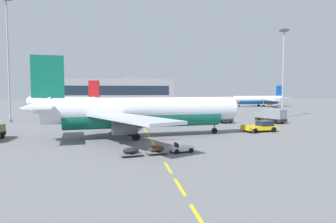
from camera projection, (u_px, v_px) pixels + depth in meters
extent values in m
plane|color=slate|center=(244.00, 124.00, 64.70)|extent=(400.00, 400.00, 0.00)
cube|color=yellow|center=(199.00, 218.00, 16.94)|extent=(0.24, 4.00, 0.01)
cube|color=yellow|center=(180.00, 187.00, 22.43)|extent=(0.24, 4.00, 0.01)
cube|color=yellow|center=(168.00, 168.00, 28.00)|extent=(0.24, 4.00, 0.01)
cube|color=yellow|center=(159.00, 152.00, 35.09)|extent=(0.24, 4.00, 0.01)
cube|color=yellow|center=(153.00, 142.00, 41.69)|extent=(0.24, 4.00, 0.01)
cube|color=yellow|center=(149.00, 136.00, 47.57)|extent=(0.24, 4.00, 0.01)
cube|color=yellow|center=(145.00, 131.00, 54.04)|extent=(0.24, 4.00, 0.01)
cube|color=yellow|center=(143.00, 127.00, 59.99)|extent=(0.24, 4.00, 0.01)
cube|color=yellow|center=(141.00, 123.00, 66.97)|extent=(0.24, 4.00, 0.01)
cube|color=yellow|center=(139.00, 120.00, 73.67)|extent=(0.24, 4.00, 0.01)
cube|color=yellow|center=(138.00, 118.00, 79.12)|extent=(0.24, 4.00, 0.01)
cube|color=yellow|center=(137.00, 116.00, 84.72)|extent=(0.24, 4.00, 0.01)
cube|color=yellow|center=(135.00, 114.00, 91.74)|extent=(0.24, 4.00, 0.01)
cube|color=yellow|center=(134.00, 113.00, 98.93)|extent=(0.24, 4.00, 0.01)
cube|color=yellow|center=(133.00, 111.00, 105.87)|extent=(0.24, 4.00, 0.01)
cube|color=#B21414|center=(151.00, 140.00, 43.54)|extent=(8.00, 0.40, 0.01)
cylinder|color=silver|center=(145.00, 110.00, 46.29)|extent=(30.34, 7.96, 3.80)
cylinder|color=#0F604C|center=(145.00, 116.00, 46.36)|extent=(24.75, 6.88, 3.50)
cone|color=silver|center=(232.00, 108.00, 50.67)|extent=(3.99, 4.18, 3.72)
cone|color=silver|center=(35.00, 108.00, 41.67)|extent=(4.61, 3.78, 3.23)
cube|color=#192333|center=(226.00, 104.00, 50.32)|extent=(1.98, 3.05, 0.60)
cube|color=#0F604C|center=(48.00, 77.00, 41.87)|extent=(4.41, 0.97, 6.00)
cube|color=silver|center=(45.00, 105.00, 45.01)|extent=(4.06, 6.78, 0.24)
cube|color=silver|center=(40.00, 107.00, 38.90)|extent=(4.06, 6.78, 0.24)
cube|color=#B7BCC6|center=(113.00, 110.00, 53.28)|extent=(8.03, 17.61, 0.36)
cube|color=#B7BCC6|center=(129.00, 118.00, 37.06)|extent=(12.06, 17.31, 0.36)
cylinder|color=#4C4F54|center=(114.00, 119.00, 50.47)|extent=(3.46, 2.53, 2.10)
cylinder|color=black|center=(124.00, 119.00, 50.94)|extent=(0.37, 1.78, 1.79)
cylinder|color=#4C4F54|center=(124.00, 127.00, 39.97)|extent=(3.46, 2.53, 2.10)
cylinder|color=black|center=(136.00, 126.00, 40.44)|extent=(0.37, 1.78, 1.79)
cylinder|color=gray|center=(215.00, 123.00, 49.93)|extent=(0.28, 0.28, 2.67)
cylinder|color=black|center=(214.00, 131.00, 50.02)|extent=(1.02, 0.42, 0.99)
cylinder|color=gray|center=(130.00, 124.00, 48.36)|extent=(0.28, 0.28, 2.61)
cylinder|color=black|center=(129.00, 132.00, 48.78)|extent=(1.14, 0.50, 1.10)
cylinder|color=black|center=(130.00, 132.00, 48.11)|extent=(1.14, 0.50, 1.10)
cylinder|color=gray|center=(136.00, 128.00, 43.40)|extent=(0.28, 0.28, 2.61)
cylinder|color=black|center=(135.00, 136.00, 43.82)|extent=(1.14, 0.50, 1.10)
cylinder|color=black|center=(136.00, 137.00, 43.15)|extent=(1.14, 0.50, 1.10)
cube|color=yellow|center=(259.00, 128.00, 52.54)|extent=(6.39, 3.78, 0.60)
cube|color=#192333|center=(265.00, 123.00, 52.83)|extent=(2.73, 2.51, 0.90)
cube|color=yellow|center=(246.00, 126.00, 51.66)|extent=(1.12, 2.60, 0.24)
sphere|color=orange|center=(265.00, 120.00, 52.80)|extent=(0.16, 0.16, 0.16)
cylinder|color=black|center=(255.00, 131.00, 50.62)|extent=(0.96, 0.55, 0.90)
cylinder|color=black|center=(245.00, 129.00, 53.26)|extent=(0.96, 0.55, 0.90)
cylinder|color=black|center=(274.00, 130.00, 51.85)|extent=(0.96, 0.55, 0.90)
cylinder|color=black|center=(264.00, 128.00, 54.49)|extent=(0.96, 0.55, 0.90)
cylinder|color=silver|center=(62.00, 102.00, 95.89)|extent=(24.31, 14.65, 3.24)
cylinder|color=maroon|center=(62.00, 105.00, 95.95)|extent=(19.94, 12.23, 2.98)
cone|color=silver|center=(30.00, 101.00, 99.91)|extent=(4.11, 4.19, 3.18)
cone|color=silver|center=(98.00, 101.00, 91.65)|extent=(4.45, 4.09, 2.76)
cube|color=#192333|center=(32.00, 100.00, 99.59)|extent=(2.33, 2.79, 0.51)
cube|color=maroon|center=(94.00, 89.00, 91.85)|extent=(3.48, 1.99, 5.12)
cube|color=silver|center=(91.00, 100.00, 89.32)|extent=(4.93, 6.10, 0.20)
cube|color=silver|center=(100.00, 100.00, 94.50)|extent=(4.93, 6.10, 0.20)
cube|color=#B7BCC6|center=(56.00, 104.00, 87.98)|extent=(13.35, 12.95, 0.31)
cube|color=#B7BCC6|center=(84.00, 102.00, 101.72)|extent=(6.07, 14.93, 0.31)
cylinder|color=#4C4F54|center=(62.00, 108.00, 90.45)|extent=(3.25, 2.84, 1.79)
cylinder|color=black|center=(58.00, 108.00, 90.88)|extent=(0.79, 1.40, 1.52)
cylinder|color=#4C4F54|center=(80.00, 106.00, 99.34)|extent=(3.25, 2.84, 1.79)
cylinder|color=black|center=(76.00, 106.00, 99.77)|extent=(0.79, 1.40, 1.52)
cylinder|color=gray|center=(37.00, 108.00, 99.21)|extent=(0.24, 0.24, 2.27)
cylinder|color=black|center=(37.00, 111.00, 99.29)|extent=(0.86, 0.60, 0.84)
cylinder|color=gray|center=(62.00, 109.00, 93.40)|extent=(0.24, 0.24, 2.23)
cylinder|color=black|center=(61.00, 112.00, 93.19)|extent=(0.97, 0.70, 0.94)
cylinder|color=black|center=(63.00, 112.00, 93.76)|extent=(0.97, 0.70, 0.94)
cylinder|color=gray|center=(71.00, 108.00, 97.60)|extent=(0.24, 0.24, 2.23)
cylinder|color=black|center=(70.00, 111.00, 97.39)|extent=(0.97, 0.70, 0.94)
cylinder|color=black|center=(71.00, 111.00, 97.96)|extent=(0.97, 0.70, 0.94)
cylinder|color=silver|center=(258.00, 99.00, 135.89)|extent=(23.96, 4.94, 3.00)
cylinder|color=#0F479E|center=(258.00, 101.00, 135.94)|extent=(19.53, 4.34, 2.76)
cone|color=silver|center=(234.00, 99.00, 133.08)|extent=(3.00, 3.16, 2.94)
cone|color=silver|center=(282.00, 98.00, 138.79)|extent=(3.52, 2.82, 2.55)
cube|color=#192333|center=(236.00, 98.00, 133.24)|extent=(1.44, 2.35, 0.47)
cube|color=#0F479E|center=(280.00, 91.00, 138.22)|extent=(3.49, 0.57, 4.74)
cube|color=silver|center=(284.00, 98.00, 136.13)|extent=(2.94, 5.25, 0.19)
cube|color=silver|center=(277.00, 98.00, 141.03)|extent=(2.94, 5.25, 0.19)
cube|color=#B7BCC6|center=(273.00, 100.00, 130.14)|extent=(7.06, 13.96, 0.28)
cube|color=#B7BCC6|center=(257.00, 100.00, 143.16)|extent=(8.93, 13.82, 0.28)
cylinder|color=#4C4F54|center=(270.00, 103.00, 132.54)|extent=(2.66, 1.86, 1.66)
cylinder|color=black|center=(267.00, 103.00, 132.25)|extent=(0.21, 1.41, 1.41)
cylinder|color=#4C4F54|center=(259.00, 102.00, 140.97)|extent=(2.66, 1.86, 1.66)
cylinder|color=black|center=(257.00, 102.00, 140.68)|extent=(0.21, 1.41, 1.41)
cylinder|color=gray|center=(239.00, 104.00, 133.81)|extent=(0.22, 0.22, 2.11)
cylinder|color=black|center=(239.00, 106.00, 133.88)|extent=(0.80, 0.28, 0.78)
cylinder|color=gray|center=(264.00, 104.00, 134.40)|extent=(0.22, 0.22, 2.06)
cylinder|color=black|center=(264.00, 106.00, 134.20)|extent=(0.89, 0.35, 0.87)
cylinder|color=black|center=(263.00, 106.00, 134.74)|extent=(0.89, 0.35, 0.87)
cylinder|color=gray|center=(259.00, 103.00, 138.38)|extent=(0.22, 0.22, 2.06)
cylinder|color=black|center=(259.00, 105.00, 138.19)|extent=(0.89, 0.35, 0.87)
cylinder|color=black|center=(258.00, 105.00, 138.72)|extent=(0.89, 0.35, 0.87)
cube|color=black|center=(271.00, 119.00, 67.43)|extent=(5.05, 7.37, 0.60)
cube|color=gray|center=(262.00, 115.00, 69.30)|extent=(3.08, 3.11, 1.10)
cube|color=#192333|center=(258.00, 114.00, 70.25)|extent=(1.78, 0.84, 0.64)
cube|color=gray|center=(274.00, 114.00, 66.51)|extent=(4.13, 5.33, 2.10)
cylinder|color=black|center=(259.00, 120.00, 68.67)|extent=(0.65, 0.99, 0.96)
cylinder|color=black|center=(266.00, 119.00, 69.97)|extent=(0.65, 0.99, 0.96)
cylinder|color=black|center=(276.00, 122.00, 64.92)|extent=(0.65, 0.99, 0.96)
cylinder|color=black|center=(282.00, 121.00, 66.23)|extent=(0.65, 0.99, 0.96)
cylinder|color=black|center=(3.00, 135.00, 44.90)|extent=(0.33, 0.97, 0.96)
cube|color=black|center=(221.00, 119.00, 68.49)|extent=(3.60, 7.31, 0.60)
cube|color=yellow|center=(226.00, 116.00, 66.25)|extent=(2.69, 2.75, 1.10)
cube|color=#192333|center=(229.00, 116.00, 65.16)|extent=(1.90, 0.40, 0.64)
cube|color=yellow|center=(219.00, 113.00, 69.32)|extent=(3.20, 5.11, 2.10)
cylinder|color=black|center=(230.00, 121.00, 66.79)|extent=(0.44, 0.99, 0.96)
cylinder|color=black|center=(221.00, 121.00, 66.00)|extent=(0.44, 0.99, 0.96)
cylinder|color=black|center=(221.00, 119.00, 71.01)|extent=(0.44, 0.99, 0.96)
cylinder|color=black|center=(212.00, 119.00, 70.23)|extent=(0.44, 0.99, 0.96)
cube|color=silver|center=(182.00, 148.00, 34.96)|extent=(2.84, 1.93, 0.44)
cube|color=black|center=(176.00, 145.00, 34.70)|extent=(0.36, 1.12, 0.56)
cylinder|color=black|center=(186.00, 148.00, 35.95)|extent=(0.59, 0.30, 0.56)
cylinder|color=black|center=(191.00, 150.00, 34.65)|extent=(0.59, 0.30, 0.56)
cylinder|color=black|center=(172.00, 149.00, 35.29)|extent=(0.59, 0.30, 0.56)
cylinder|color=black|center=(177.00, 152.00, 33.99)|extent=(0.59, 0.30, 0.56)
cube|color=slate|center=(157.00, 152.00, 33.84)|extent=(2.67, 1.98, 0.12)
ellipsoid|color=#4C2D19|center=(157.00, 149.00, 33.82)|extent=(2.04, 1.56, 0.64)
cylinder|color=black|center=(155.00, 151.00, 34.48)|extent=(0.46, 0.23, 0.44)
cylinder|color=black|center=(159.00, 154.00, 33.22)|extent=(0.46, 0.23, 0.44)
cube|color=slate|center=(131.00, 154.00, 32.75)|extent=(2.67, 1.98, 0.12)
ellipsoid|color=black|center=(131.00, 150.00, 32.73)|extent=(2.04, 1.56, 0.64)
cylinder|color=black|center=(129.00, 153.00, 33.38)|extent=(0.46, 0.23, 0.44)
cylinder|color=black|center=(132.00, 156.00, 32.13)|extent=(0.46, 0.23, 0.44)
cylinder|color=#232328|center=(254.00, 131.00, 49.86)|extent=(0.16, 0.16, 0.84)
cylinder|color=#232328|center=(253.00, 131.00, 50.08)|extent=(0.16, 0.16, 0.84)
cube|color=orange|center=(253.00, 127.00, 49.92)|extent=(0.52, 0.48, 0.63)
cube|color=silver|center=(253.00, 127.00, 49.92)|extent=(0.53, 0.49, 0.06)
sphere|color=beige|center=(254.00, 124.00, 49.89)|extent=(0.23, 0.23, 0.23)
cylinder|color=orange|center=(255.00, 127.00, 49.73)|extent=(0.09, 0.09, 0.56)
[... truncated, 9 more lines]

